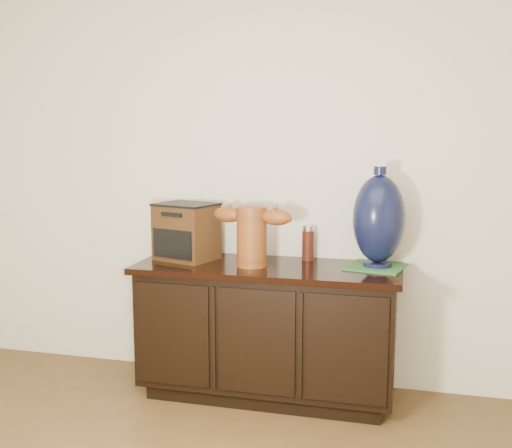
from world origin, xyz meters
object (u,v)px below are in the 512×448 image
(terracotta_vessel, at_px, (252,233))
(sideboard, at_px, (267,329))
(lamp_base, at_px, (379,219))
(spray_can, at_px, (308,243))
(tv_radio, at_px, (186,231))

(terracotta_vessel, bearing_deg, sideboard, 38.07)
(sideboard, xyz_separation_m, lamp_base, (0.59, 0.09, 0.63))
(spray_can, bearing_deg, terracotta_vessel, -139.00)
(terracotta_vessel, distance_m, spray_can, 0.37)
(lamp_base, height_order, spray_can, lamp_base)
(lamp_base, distance_m, spray_can, 0.44)
(sideboard, distance_m, lamp_base, 0.87)
(sideboard, height_order, tv_radio, tv_radio)
(tv_radio, xyz_separation_m, spray_can, (0.68, 0.15, -0.06))
(tv_radio, bearing_deg, spray_can, 29.94)
(spray_can, bearing_deg, tv_radio, -167.77)
(tv_radio, bearing_deg, lamp_base, 20.06)
(sideboard, bearing_deg, terracotta_vessel, -150.68)
(sideboard, bearing_deg, spray_can, 44.87)
(tv_radio, xyz_separation_m, lamp_base, (1.08, 0.04, 0.10))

